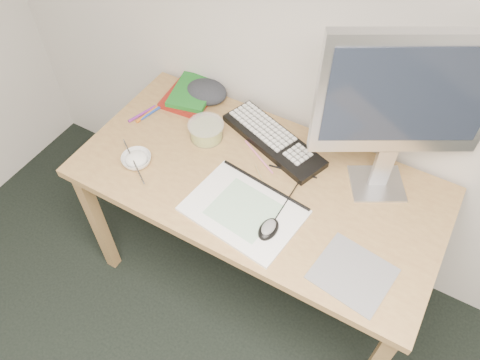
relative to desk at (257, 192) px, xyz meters
The scene contains 18 objects.
desk is the anchor object (origin of this frame).
mousepad 0.51m from the desk, 23.42° to the right, with size 0.24×0.22×0.00m, color gray.
sketchpad 0.18m from the desk, 80.49° to the right, with size 0.40×0.29×0.01m, color white.
keyboard 0.22m from the desk, 100.75° to the left, with size 0.47×0.15×0.03m, color black.
monitor 0.67m from the desk, 26.55° to the left, with size 0.51×0.32×0.66m.
mouse 0.26m from the desk, 53.05° to the right, with size 0.06×0.10×0.03m, color black.
rice_bowl 0.49m from the desk, 160.03° to the right, with size 0.12×0.12×0.04m, color white.
chopsticks 0.49m from the desk, 156.90° to the right, with size 0.02×0.02×0.24m, color silver.
fruit_tub 0.33m from the desk, 162.23° to the left, with size 0.15×0.15×0.07m, color gold.
book_red 0.56m from the desk, 150.91° to the left, with size 0.19×0.25×0.03m, color maroon.
book_green 0.55m from the desk, 150.52° to the left, with size 0.17×0.23×0.02m, color #1A6820.
cloth_lump 0.53m from the desk, 144.55° to the left, with size 0.16×0.13×0.07m, color #23252A.
pencil_pink 0.14m from the desk, 117.01° to the left, with size 0.01×0.01×0.20m, color pink.
pencil_tan 0.09m from the desk, ahead, with size 0.01×0.01×0.17m, color #A38956.
pencil_black 0.16m from the desk, 44.47° to the left, with size 0.01×0.01×0.19m, color black.
marker_blue 0.59m from the desk, behind, with size 0.01×0.01×0.13m, color #1E41A2.
marker_orange 0.59m from the desk, behind, with size 0.01×0.01×0.15m, color #C76417.
marker_purple 0.61m from the desk, behind, with size 0.01×0.01×0.14m, color #712485.
Camera 1 is at (0.25, 0.42, 2.12)m, focal length 35.00 mm.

